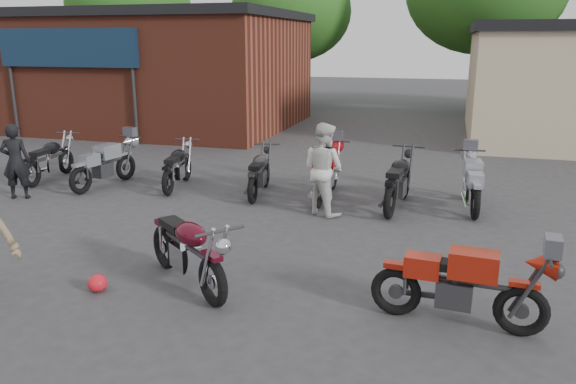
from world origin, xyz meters
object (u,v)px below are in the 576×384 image
(vintage_motorcycle, at_px, (187,245))
(row_bike_2, at_px, (177,164))
(row_bike_1, at_px, (105,162))
(row_bike_4, at_px, (326,170))
(person_dark, at_px, (16,161))
(sportbike, at_px, (462,281))
(row_bike_5, at_px, (399,178))
(row_bike_3, at_px, (259,170))
(row_bike_0, at_px, (50,157))
(person_light, at_px, (323,169))
(row_bike_6, at_px, (472,181))
(helmet, at_px, (97,283))

(vintage_motorcycle, relative_size, row_bike_2, 1.10)
(vintage_motorcycle, distance_m, row_bike_1, 6.10)
(row_bike_4, bearing_deg, person_dark, 105.51)
(sportbike, distance_m, row_bike_4, 5.64)
(row_bike_1, relative_size, row_bike_5, 0.94)
(row_bike_3, bearing_deg, row_bike_0, 83.85)
(person_light, relative_size, row_bike_6, 0.90)
(row_bike_2, relative_size, row_bike_6, 0.95)
(person_dark, bearing_deg, row_bike_2, -171.02)
(row_bike_1, distance_m, row_bike_4, 5.06)
(helmet, distance_m, row_bike_3, 5.24)
(row_bike_2, relative_size, row_bike_5, 0.89)
(helmet, relative_size, person_light, 0.15)
(row_bike_0, relative_size, row_bike_6, 0.99)
(helmet, bearing_deg, row_bike_5, 55.52)
(row_bike_0, distance_m, row_bike_2, 3.26)
(helmet, relative_size, row_bike_3, 0.14)
(vintage_motorcycle, bearing_deg, row_bike_6, 91.40)
(row_bike_0, bearing_deg, row_bike_6, -94.55)
(vintage_motorcycle, bearing_deg, sportbike, 37.06)
(row_bike_2, distance_m, row_bike_3, 1.97)
(row_bike_2, bearing_deg, person_dark, 112.16)
(helmet, xyz_separation_m, row_bike_2, (-1.47, 5.26, 0.42))
(vintage_motorcycle, xyz_separation_m, row_bike_2, (-2.58, 4.79, -0.06))
(row_bike_1, height_order, row_bike_3, row_bike_1)
(vintage_motorcycle, xyz_separation_m, row_bike_3, (-0.61, 4.73, -0.06))
(sportbike, relative_size, row_bike_1, 0.99)
(helmet, relative_size, row_bike_2, 0.14)
(row_bike_2, bearing_deg, vintage_motorcycle, -161.36)
(row_bike_2, height_order, row_bike_5, row_bike_5)
(person_light, xyz_separation_m, row_bike_2, (-3.59, 1.04, -0.34))
(vintage_motorcycle, relative_size, row_bike_5, 0.98)
(vintage_motorcycle, relative_size, row_bike_4, 0.99)
(person_dark, distance_m, row_bike_4, 6.49)
(row_bike_3, bearing_deg, row_bike_5, -100.59)
(sportbike, bearing_deg, person_light, 127.90)
(row_bike_3, height_order, row_bike_5, row_bike_5)
(sportbike, bearing_deg, row_bike_3, 135.41)
(vintage_motorcycle, bearing_deg, row_bike_3, 136.14)
(helmet, xyz_separation_m, row_bike_1, (-3.10, 4.89, 0.45))
(row_bike_6, bearing_deg, helmet, 133.77)
(row_bike_0, bearing_deg, sportbike, -123.13)
(person_dark, bearing_deg, helmet, 117.81)
(person_dark, distance_m, row_bike_6, 9.34)
(row_bike_5, height_order, row_bike_6, row_bike_5)
(vintage_motorcycle, distance_m, row_bike_3, 4.76)
(helmet, distance_m, row_bike_4, 5.69)
(person_light, bearing_deg, vintage_motorcycle, 103.96)
(person_dark, xyz_separation_m, person_light, (6.40, 0.71, 0.09))
(helmet, height_order, person_light, person_light)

